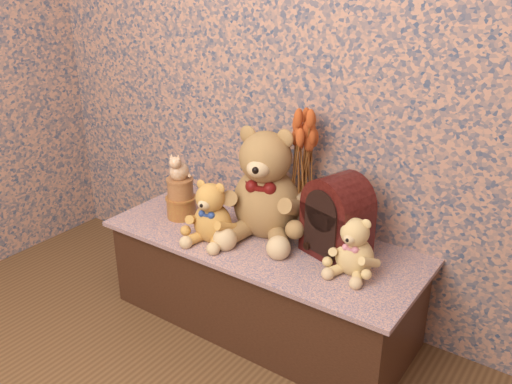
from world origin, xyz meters
TOP-DOWN VIEW (x-y plane):
  - display_shelf at (0.00, 1.22)m, footprint 1.40×0.58m
  - teddy_large at (-0.03, 1.30)m, footprint 0.53×0.58m
  - teddy_medium at (-0.18, 1.10)m, footprint 0.27×0.31m
  - teddy_small at (0.44, 1.21)m, footprint 0.21×0.24m
  - cathedral_radio at (0.32, 1.29)m, footprint 0.29×0.25m
  - ceramic_vase at (0.10, 1.37)m, footprint 0.15×0.15m
  - dried_stalks at (0.10, 1.37)m, footprint 0.23×0.23m
  - biscuit_tin_lower at (-0.44, 1.19)m, footprint 0.16×0.16m
  - biscuit_tin_upper at (-0.44, 1.19)m, footprint 0.15×0.15m
  - cat_figurine at (-0.44, 1.19)m, footprint 0.12×0.13m

SIDE VIEW (x-z plane):
  - display_shelf at x=0.00m, z-range 0.00..0.43m
  - biscuit_tin_lower at x=-0.44m, z-range 0.43..0.53m
  - ceramic_vase at x=0.10m, z-range 0.43..0.62m
  - teddy_small at x=0.44m, z-range 0.43..0.68m
  - teddy_medium at x=-0.18m, z-range 0.43..0.72m
  - biscuit_tin_upper at x=-0.44m, z-range 0.53..0.62m
  - cathedral_radio at x=0.32m, z-range 0.43..0.77m
  - cat_figurine at x=-0.44m, z-range 0.62..0.75m
  - teddy_large at x=-0.03m, z-range 0.43..0.94m
  - dried_stalks at x=0.10m, z-range 0.62..1.06m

